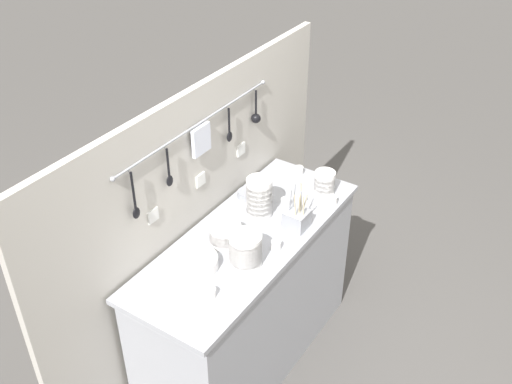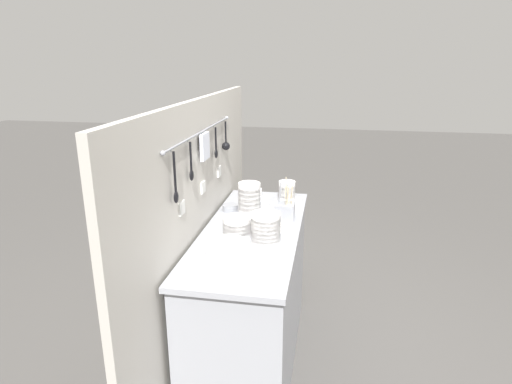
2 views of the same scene
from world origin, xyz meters
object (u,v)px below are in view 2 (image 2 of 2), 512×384
bowl_stack_short_front (266,228)px  plate_stack (226,247)px  steel_mixing_bowl (230,208)px  cup_back_left (282,228)px  cup_beside_plates (256,262)px  cup_centre (265,207)px  cutlery_caddy (285,211)px  bowl_stack_back_corner (287,191)px  cup_edge_near (299,201)px  cup_back_right (258,191)px  bowl_stack_wide_centre (249,200)px  bowl_stack_nested_right (237,226)px

bowl_stack_short_front → plate_stack: 0.25m
steel_mixing_bowl → cup_back_left: cup_back_left is taller
steel_mixing_bowl → cup_beside_plates: size_ratio=1.97×
plate_stack → cup_back_left: (0.34, -0.26, -0.01)m
cup_back_left → cup_centre: 0.38m
cutlery_caddy → bowl_stack_short_front: bearing=170.7°
plate_stack → cutlery_caddy: size_ratio=0.82×
bowl_stack_back_corner → cup_beside_plates: (-1.05, 0.04, -0.05)m
cup_edge_near → cup_back_right: 0.36m
plate_stack → steel_mixing_bowl: 0.65m
bowl_stack_short_front → steel_mixing_bowl: (0.48, 0.32, -0.07)m
bowl_stack_wide_centre → bowl_stack_back_corner: size_ratio=1.61×
cup_back_left → cup_centre: size_ratio=1.00×
bowl_stack_short_front → cup_back_left: bowl_stack_short_front is taller
bowl_stack_nested_right → steel_mixing_bowl: size_ratio=1.63×
bowl_stack_short_front → bowl_stack_wide_centre: 0.41m
bowl_stack_back_corner → cup_edge_near: (-0.07, -0.09, -0.05)m
bowl_stack_short_front → cup_edge_near: size_ratio=3.39×
cup_beside_plates → cup_back_right: 1.16m
bowl_stack_back_corner → cutlery_caddy: 0.37m
cup_back_left → cup_beside_plates: same height
cup_back_left → cup_back_right: (0.69, 0.26, 0.00)m
bowl_stack_short_front → cutlery_caddy: 0.40m
bowl_stack_nested_right → cup_beside_plates: size_ratio=3.22×
bowl_stack_short_front → cup_back_left: (0.18, -0.07, -0.06)m
steel_mixing_bowl → cup_back_right: (0.39, -0.13, 0.00)m
bowl_stack_short_front → bowl_stack_nested_right: size_ratio=1.05×
cup_centre → cup_back_right: size_ratio=1.00×
cup_beside_plates → cup_centre: bearing=5.6°
cup_beside_plates → bowl_stack_nested_right: bearing=25.8°
bowl_stack_short_front → cup_centre: bowl_stack_short_front is taller
bowl_stack_back_corner → cup_back_left: bowl_stack_back_corner is taller
steel_mixing_bowl → cup_centre: 0.24m
steel_mixing_bowl → cup_centre: (0.05, -0.23, 0.00)m
steel_mixing_bowl → cup_back_left: size_ratio=1.97×
cup_back_right → bowl_stack_nested_right: bearing=-179.4°
cup_centre → bowl_stack_back_corner: bearing=-27.3°
cup_edge_near → cup_back_right: (0.17, 0.32, 0.00)m
plate_stack → cup_back_left: 0.43m
bowl_stack_short_front → bowl_stack_wide_centre: size_ratio=0.76×
cup_back_left → bowl_stack_short_front: bearing=158.8°
cup_centre → cup_beside_plates: bearing=-174.4°
bowl_stack_nested_right → steel_mixing_bowl: bowl_stack_nested_right is taller
cup_edge_near → cup_back_left: size_ratio=1.00×
plate_stack → cup_centre: 0.70m
bowl_stack_back_corner → cutlery_caddy: bearing=-175.7°
cutlery_caddy → cup_back_left: (-0.22, -0.00, -0.03)m
plate_stack → cup_back_right: bearing=0.1°
cutlery_caddy → cup_edge_near: size_ratio=5.19×
bowl_stack_back_corner → plate_stack: (-0.92, 0.22, -0.04)m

